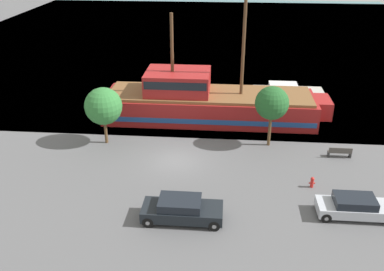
{
  "coord_description": "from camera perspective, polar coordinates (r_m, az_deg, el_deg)",
  "views": [
    {
      "loc": [
        3.58,
        -27.92,
        15.59
      ],
      "look_at": [
        1.03,
        2.0,
        1.2
      ],
      "focal_mm": 40.0,
      "sensor_mm": 36.0,
      "label": 1
    }
  ],
  "objects": [
    {
      "name": "fire_hydrant",
      "position": [
        29.92,
        15.72,
        -5.96
      ],
      "size": [
        0.42,
        0.25,
        0.76
      ],
      "color": "red",
      "rests_on": "ground_plane"
    },
    {
      "name": "tree_row_mideast",
      "position": [
        33.61,
        10.61,
        4.25
      ],
      "size": [
        2.63,
        2.63,
        4.93
      ],
      "color": "brown",
      "rests_on": "ground_plane"
    },
    {
      "name": "pirate_ship",
      "position": [
        38.86,
        1.85,
        4.48
      ],
      "size": [
        20.15,
        5.4,
        10.68
      ],
      "color": "#A31E1E",
      "rests_on": "water_surface"
    },
    {
      "name": "ground_plane",
      "position": [
        32.18,
        -2.13,
        -3.4
      ],
      "size": [
        160.0,
        160.0,
        0.0
      ],
      "primitive_type": "plane",
      "color": "#5B5B5E"
    },
    {
      "name": "moored_boat_dockside",
      "position": [
        45.7,
        12.53,
        5.73
      ],
      "size": [
        7.16,
        2.33,
        1.38
      ],
      "color": "#B7B2A8",
      "rests_on": "water_surface"
    },
    {
      "name": "parked_car_curb_mid",
      "position": [
        25.65,
        -1.38,
        -9.84
      ],
      "size": [
        4.78,
        1.99,
        1.45
      ],
      "color": "black",
      "rests_on": "ground_plane"
    },
    {
      "name": "bench_promenade_east",
      "position": [
        34.34,
        19.11,
        -2.11
      ],
      "size": [
        1.74,
        0.45,
        0.85
      ],
      "color": "#4C4742",
      "rests_on": "ground_plane"
    },
    {
      "name": "parked_car_curb_front",
      "position": [
        27.78,
        20.97,
        -8.85
      ],
      "size": [
        4.61,
        1.83,
        1.32
      ],
      "color": "#B7BCC6",
      "rests_on": "ground_plane"
    },
    {
      "name": "water_surface",
      "position": [
        73.68,
        2.03,
        13.38
      ],
      "size": [
        80.0,
        80.0,
        0.0
      ],
      "primitive_type": "plane",
      "color": "teal",
      "rests_on": "ground"
    },
    {
      "name": "tree_row_east",
      "position": [
        34.31,
        -11.73,
        3.84
      ],
      "size": [
        2.96,
        2.96,
        4.67
      ],
      "color": "brown",
      "rests_on": "ground_plane"
    }
  ]
}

